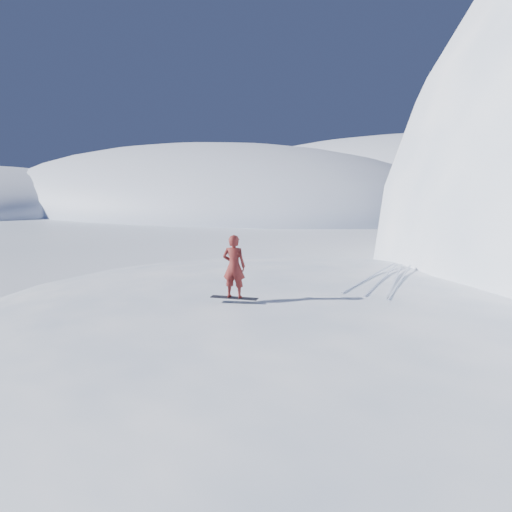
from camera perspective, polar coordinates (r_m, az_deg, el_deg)
The scene contains 9 objects.
ground at distance 13.18m, azimuth 7.78°, elevation -16.42°, with size 400.00×400.00×0.00m, color white.
near_ridge at distance 15.27m, azimuth 17.07°, elevation -13.07°, with size 36.00×28.00×4.80m, color white.
far_ridge_a at distance 103.68m, azimuth -8.59°, elevation 5.87°, with size 120.00×70.00×28.00m, color white.
far_ridge_c at distance 128.90m, azimuth 17.85°, elevation 6.15°, with size 140.00×90.00×36.00m, color white.
wind_bumps at distance 15.13m, azimuth 10.17°, elevation -13.02°, with size 16.00×14.40×1.00m.
snowboard at distance 13.13m, azimuth -2.74°, elevation -5.24°, with size 1.38×0.26×0.02m, color black.
snowboarder at distance 12.93m, azimuth -2.77°, elevation -1.31°, with size 0.66×0.43×1.81m, color maroon.
vapor_plume at distance 77.41m, azimuth -14.78°, elevation 4.61°, with size 8.77×7.02×6.14m, color white.
board_tracks at distance 16.52m, azimuth 16.16°, elevation -2.58°, with size 2.24×5.96×0.04m.
Camera 1 is at (6.03, -10.26, 5.66)m, focal length 32.00 mm.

